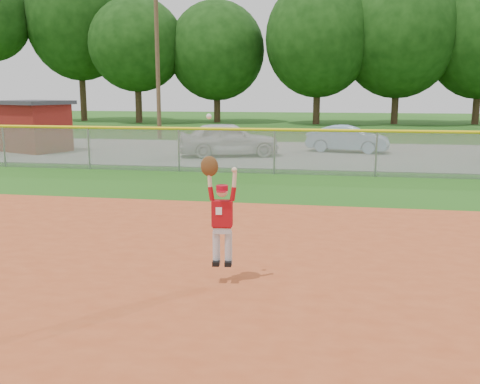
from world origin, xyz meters
name	(u,v)px	position (x,y,z in m)	size (l,w,h in m)	color
ground	(206,271)	(0.00, 0.00, 0.00)	(120.00, 120.00, 0.00)	#1E4F12
clay_infield	(138,364)	(0.00, -3.00, 0.02)	(24.00, 16.00, 0.04)	#A6411E
parking_strip	(289,153)	(0.00, 16.00, 0.01)	(44.00, 10.00, 0.03)	slate
car_white_a	(229,139)	(-2.43, 14.41, 0.76)	(1.72, 4.26, 1.45)	silver
car_blue	(348,139)	(2.59, 16.80, 0.63)	(1.26, 3.61, 1.19)	#84A4C5
utility_shed	(34,126)	(-11.53, 14.69, 1.19)	(3.81, 3.44, 2.33)	#63130E
outfield_fence	(274,148)	(0.00, 10.00, 0.88)	(40.06, 0.10, 1.55)	gray
power_lines	(318,54)	(1.00, 22.00, 4.68)	(19.40, 0.24, 9.00)	#4C3823
tree_line	(324,31)	(0.96, 37.90, 7.53)	(62.37, 13.00, 14.43)	#422D1C
ballplayer	(220,212)	(0.36, -0.53, 1.10)	(0.53, 0.24, 2.18)	silver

